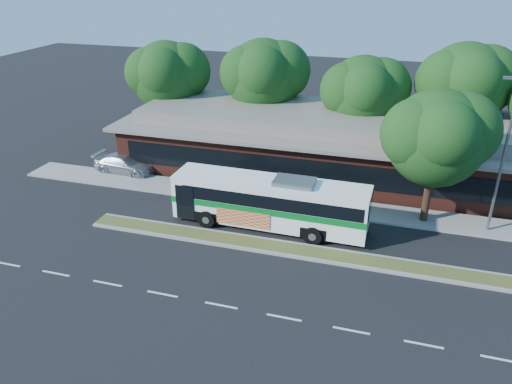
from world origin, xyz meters
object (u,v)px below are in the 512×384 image
at_px(lamp_post, 504,153).
at_px(sedan, 125,164).
at_px(transit_bus, 271,199).
at_px(sidewalk_tree, 444,136).

distance_m(lamp_post, sedan, 25.36).
height_order(lamp_post, sedan, lamp_post).
bearing_deg(transit_bus, sidewalk_tree, 21.45).
bearing_deg(transit_bus, lamp_post, 15.06).
bearing_deg(sedan, lamp_post, -90.59).
distance_m(transit_bus, sedan, 13.55).
distance_m(lamp_post, transit_bus, 13.10).
bearing_deg(sedan, sidewalk_tree, -90.31).
relative_size(transit_bus, sedan, 2.47).
bearing_deg(lamp_post, transit_bus, -165.96).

